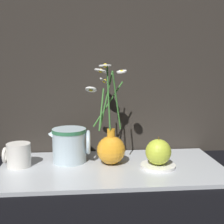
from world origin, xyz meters
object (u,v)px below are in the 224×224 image
Objects in this scene: vase_with_flowers at (111,145)px; yellow_mug at (18,155)px; ceramic_pitcher at (70,144)px; orange_fruit at (158,152)px.

yellow_mug is at bearing 179.89° from vase_with_flowers.
yellow_mug is 0.62× the size of ceramic_pitcher.
ceramic_pitcher is (-0.14, 0.03, -0.00)m from vase_with_flowers.
ceramic_pitcher is (0.16, 0.03, 0.02)m from yellow_mug.
orange_fruit is at bearing -6.57° from yellow_mug.
vase_with_flowers is 0.30m from yellow_mug.
ceramic_pitcher reaches higher than orange_fruit.
orange_fruit is (0.28, -0.09, -0.01)m from ceramic_pitcher.
vase_with_flowers is at bearing -14.42° from ceramic_pitcher.
ceramic_pitcher is 0.29m from orange_fruit.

